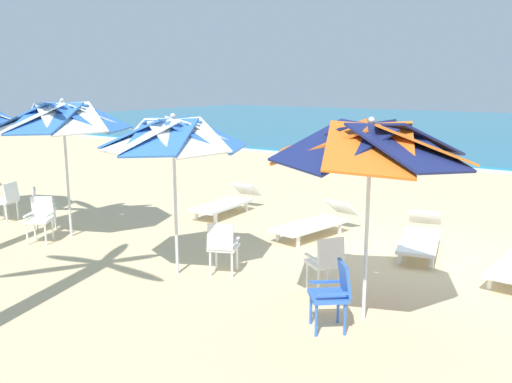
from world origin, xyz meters
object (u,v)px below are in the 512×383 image
plastic_chair_4 (40,216)px  sun_lounger_3 (227,202)px  plastic_chair_2 (223,245)px  plastic_chair_1 (334,291)px  beach_umbrella_1 (173,136)px  plastic_chair_3 (41,205)px  beach_umbrella_2 (63,118)px  sun_lounger_2 (316,222)px  sun_lounger_1 (421,236)px  plastic_chair_5 (7,199)px  beach_umbrella_0 (370,144)px  plastic_chair_0 (326,261)px

plastic_chair_4 → sun_lounger_3: size_ratio=0.40×
plastic_chair_2 → plastic_chair_1: bearing=-17.9°
beach_umbrella_1 → plastic_chair_3: (-4.24, 0.42, -1.72)m
beach_umbrella_2 → sun_lounger_2: size_ratio=1.22×
sun_lounger_1 → sun_lounger_3: (-4.64, 0.27, 0.00)m
plastic_chair_1 → plastic_chair_3: same height
plastic_chair_3 → sun_lounger_1: bearing=22.8°
plastic_chair_2 → plastic_chair_5: same height
plastic_chair_1 → plastic_chair_2: same height
beach_umbrella_1 → sun_lounger_2: size_ratio=1.15×
sun_lounger_2 → beach_umbrella_1: bearing=-103.4°
beach_umbrella_1 → beach_umbrella_2: size_ratio=0.94×
beach_umbrella_2 → plastic_chair_3: (-1.02, 0.04, -1.86)m
plastic_chair_3 → sun_lounger_3: plastic_chair_3 is taller
plastic_chair_4 → beach_umbrella_1: bearing=2.9°
plastic_chair_3 → sun_lounger_1: size_ratio=0.39×
plastic_chair_1 → sun_lounger_2: 4.22m
plastic_chair_2 → plastic_chair_5: size_ratio=1.00×
beach_umbrella_1 → plastic_chair_4: size_ratio=2.96×
beach_umbrella_2 → plastic_chair_3: 2.12m
beach_umbrella_2 → plastic_chair_5: size_ratio=3.14×
beach_umbrella_0 → plastic_chair_2: 3.12m
sun_lounger_2 → beach_umbrella_2: bearing=-144.6°
plastic_chair_4 → sun_lounger_1: size_ratio=0.39×
plastic_chair_3 → plastic_chair_5: size_ratio=1.00×
plastic_chair_5 → sun_lounger_1: 8.74m
plastic_chair_2 → plastic_chair_4: 4.05m
beach_umbrella_2 → beach_umbrella_0: bearing=-2.5°
sun_lounger_1 → plastic_chair_1: bearing=-87.7°
beach_umbrella_0 → sun_lounger_3: size_ratio=1.20×
plastic_chair_0 → plastic_chair_2: 1.73m
plastic_chair_0 → sun_lounger_1: bearing=80.4°
plastic_chair_3 → sun_lounger_2: bearing=29.2°
beach_umbrella_0 → sun_lounger_1: 3.86m
beach_umbrella_1 → beach_umbrella_2: 3.25m
beach_umbrella_1 → sun_lounger_1: bearing=50.2°
plastic_chair_1 → plastic_chair_2: bearing=162.1°
plastic_chair_0 → beach_umbrella_1: bearing=-165.3°
plastic_chair_1 → plastic_chair_5: size_ratio=1.00×
sun_lounger_1 → sun_lounger_2: size_ratio=1.00×
plastic_chair_1 → plastic_chair_3: bearing=173.7°
sun_lounger_2 → plastic_chair_1: bearing=-58.5°
plastic_chair_2 → plastic_chair_4: size_ratio=1.00×
plastic_chair_1 → sun_lounger_1: size_ratio=0.39×
plastic_chair_0 → plastic_chair_5: 7.72m
plastic_chair_3 → sun_lounger_2: 5.74m
beach_umbrella_0 → plastic_chair_2: size_ratio=3.03×
beach_umbrella_1 → plastic_chair_5: (-5.37, 0.33, -1.72)m
beach_umbrella_1 → sun_lounger_3: 4.52m
plastic_chair_2 → plastic_chair_3: size_ratio=1.00×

